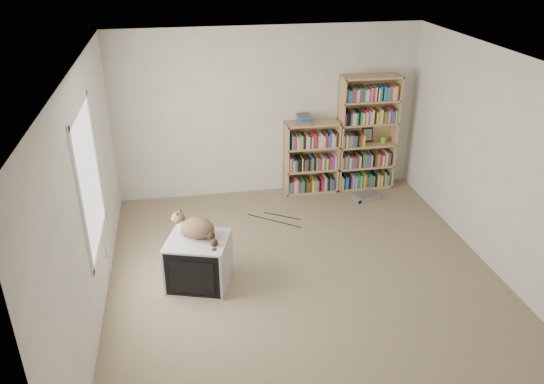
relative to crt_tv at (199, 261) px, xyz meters
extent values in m
cube|color=gray|center=(1.21, -0.21, -0.29)|extent=(4.50, 5.00, 0.01)
cube|color=white|center=(1.21, 2.29, 0.96)|extent=(4.50, 0.02, 2.50)
cube|color=white|center=(1.21, -2.71, 0.96)|extent=(4.50, 0.02, 2.50)
cube|color=white|center=(-1.04, -0.21, 0.96)|extent=(0.02, 5.00, 2.50)
cube|color=white|center=(3.46, -0.21, 0.96)|extent=(0.02, 5.00, 2.50)
cube|color=white|center=(1.21, -0.21, 2.21)|extent=(4.50, 5.00, 0.02)
cube|color=white|center=(-1.03, -0.01, 1.11)|extent=(0.02, 1.22, 1.52)
cube|color=#B0B0B3|center=(0.00, -0.01, 0.00)|extent=(0.82, 0.77, 0.58)
cube|color=black|center=(-0.09, -0.28, 0.00)|extent=(0.59, 0.21, 0.53)
cube|color=black|center=(-0.10, -0.30, -0.01)|extent=(0.47, 0.16, 0.41)
cube|color=black|center=(0.04, 0.12, -0.01)|extent=(0.48, 0.44, 0.35)
ellipsoid|color=#332214|center=(0.00, 0.06, 0.40)|extent=(0.50, 0.43, 0.23)
ellipsoid|color=#332214|center=(0.10, 0.01, 0.40)|extent=(0.26, 0.27, 0.17)
ellipsoid|color=tan|center=(-0.14, 0.10, 0.40)|extent=(0.22, 0.22, 0.19)
ellipsoid|color=#332214|center=(-0.19, 0.14, 0.50)|extent=(0.19, 0.19, 0.14)
sphere|color=beige|center=(-0.24, 0.16, 0.48)|extent=(0.08, 0.08, 0.06)
cone|color=black|center=(-0.20, 0.11, 0.57)|extent=(0.08, 0.08, 0.07)
cone|color=black|center=(-0.16, 0.18, 0.57)|extent=(0.08, 0.08, 0.07)
cube|color=tan|center=(2.28, 2.13, 0.60)|extent=(0.02, 0.30, 1.77)
cube|color=tan|center=(3.14, 2.13, 0.60)|extent=(0.02, 0.30, 1.77)
cube|color=tan|center=(2.71, 2.27, 0.60)|extent=(0.88, 0.03, 1.77)
cube|color=tan|center=(2.71, 2.13, 1.47)|extent=(0.88, 0.30, 0.02)
cube|color=tan|center=(2.71, 2.13, -0.27)|extent=(0.88, 0.30, 0.03)
cube|color=tan|center=(2.71, 2.13, 0.07)|extent=(0.88, 0.30, 0.03)
cube|color=tan|center=(2.71, 2.13, 0.42)|extent=(0.88, 0.30, 0.02)
cube|color=tan|center=(2.71, 2.13, 0.77)|extent=(0.88, 0.30, 0.02)
cube|color=tan|center=(2.71, 2.13, 1.12)|extent=(0.88, 0.30, 0.02)
cube|color=red|center=(2.71, 2.13, -0.17)|extent=(0.80, 0.24, 0.19)
cube|color=#1C67B6|center=(2.71, 2.13, 0.18)|extent=(0.80, 0.24, 0.19)
cube|color=#178248|center=(2.71, 2.13, 0.53)|extent=(0.80, 0.24, 0.19)
cube|color=beige|center=(2.71, 2.13, 0.88)|extent=(0.80, 0.24, 0.19)
cube|color=black|center=(2.71, 2.13, 1.23)|extent=(0.80, 0.24, 0.19)
cube|color=tan|center=(1.45, 2.13, 0.27)|extent=(0.03, 0.30, 1.11)
cube|color=tan|center=(2.24, 2.13, 0.27)|extent=(0.02, 0.30, 1.11)
cube|color=tan|center=(1.85, 2.27, 0.27)|extent=(0.81, 0.03, 1.11)
cube|color=tan|center=(1.85, 2.13, 0.81)|extent=(0.81, 0.30, 0.02)
cube|color=tan|center=(1.85, 2.13, -0.27)|extent=(0.81, 0.30, 0.03)
cube|color=tan|center=(1.85, 2.13, 0.09)|extent=(0.81, 0.30, 0.03)
cube|color=tan|center=(1.85, 2.13, 0.45)|extent=(0.81, 0.30, 0.02)
cube|color=red|center=(1.85, 2.13, -0.17)|extent=(0.73, 0.24, 0.19)
cube|color=#1C67B6|center=(1.85, 2.13, 0.19)|extent=(0.73, 0.24, 0.19)
cube|color=#178248|center=(1.85, 2.13, 0.56)|extent=(0.73, 0.24, 0.19)
cube|color=red|center=(1.73, 2.15, 0.88)|extent=(0.21, 0.27, 0.12)
cylinder|color=#69C738|center=(2.97, 2.13, 0.48)|extent=(0.08, 0.08, 0.09)
cube|color=black|center=(2.75, 2.23, 0.55)|extent=(0.17, 0.05, 0.22)
cube|color=#A6A5AA|center=(2.61, 1.70, -0.25)|extent=(0.43, 0.36, 0.08)
cube|color=silver|center=(-1.03, 0.34, 0.03)|extent=(0.01, 0.08, 0.13)
camera|label=1|loc=(-0.10, -5.10, 3.33)|focal=35.00mm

